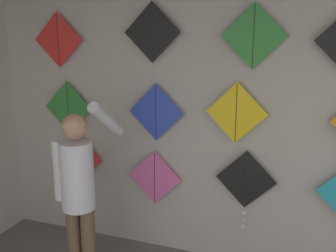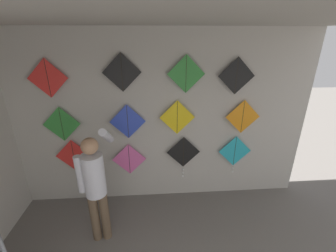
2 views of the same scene
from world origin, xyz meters
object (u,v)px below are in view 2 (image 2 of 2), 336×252
at_px(kite_8, 48,78).
at_px(kite_9, 122,72).
at_px(kite_2, 183,154).
at_px(kite_11, 237,76).
at_px(kite_10, 186,74).
at_px(kite_3, 235,153).
at_px(kite_5, 128,122).
at_px(kite_4, 62,124).
at_px(kite_6, 177,118).
at_px(kite_0, 74,156).
at_px(kite_7, 243,117).
at_px(kite_1, 129,159).
at_px(shopkeeper, 95,182).

relative_size(kite_8, kite_9, 1.00).
bearing_deg(kite_2, kite_11, 0.08).
bearing_deg(kite_10, kite_3, -0.05).
height_order(kite_5, kite_9, kite_9).
relative_size(kite_4, kite_6, 1.00).
xyz_separation_m(kite_5, kite_6, (0.77, 0.00, 0.05)).
bearing_deg(kite_3, kite_5, 179.98).
bearing_deg(kite_6, kite_10, 0.00).
bearing_deg(kite_8, kite_0, 0.00).
bearing_deg(kite_7, kite_4, 180.00).
relative_size(kite_6, kite_10, 1.00).
distance_m(kite_0, kite_5, 1.06).
bearing_deg(kite_6, kite_5, 180.00).
bearing_deg(kite_7, kite_11, 180.00).
relative_size(kite_3, kite_5, 1.25).
height_order(kite_1, kite_10, kite_10).
distance_m(kite_4, kite_9, 1.22).
height_order(kite_9, kite_11, kite_9).
bearing_deg(kite_9, kite_5, 0.00).
relative_size(shopkeeper, kite_6, 3.01).
xyz_separation_m(kite_0, kite_10, (1.78, 0.00, 1.27)).
xyz_separation_m(kite_4, kite_5, (0.99, 0.00, 0.02)).
distance_m(shopkeeper, kite_6, 1.50).
bearing_deg(kite_5, kite_0, 180.00).
bearing_deg(shopkeeper, kite_6, 29.45).
bearing_deg(kite_1, kite_4, 180.00).
bearing_deg(kite_6, kite_2, -0.50).
xyz_separation_m(kite_3, kite_8, (-2.81, 0.00, 1.28)).
distance_m(kite_5, kite_6, 0.77).
height_order(kite_2, kite_8, kite_8).
xyz_separation_m(shopkeeper, kite_5, (0.37, 0.80, 0.51)).
xyz_separation_m(kite_1, kite_6, (0.78, 0.00, 0.71)).
bearing_deg(kite_8, kite_7, 0.00).
distance_m(kite_4, kite_10, 2.01).
bearing_deg(shopkeeper, kite_4, 121.94).
relative_size(kite_4, kite_5, 1.00).
distance_m(kite_1, kite_10, 1.65).
xyz_separation_m(shopkeeper, kite_10, (1.26, 0.80, 1.22)).
xyz_separation_m(kite_5, kite_8, (-1.05, 0.00, 0.68)).
relative_size(shopkeeper, kite_5, 3.01).
bearing_deg(kite_2, kite_3, 0.02).
height_order(kite_6, kite_9, kite_9).
distance_m(kite_3, kite_10, 1.58).
height_order(shopkeeper, kite_1, shopkeeper).
bearing_deg(shopkeeper, kite_8, 124.88).
bearing_deg(kite_5, kite_11, 0.00).
height_order(kite_10, kite_11, kite_10).
distance_m(kite_3, kite_7, 0.64).
bearing_deg(kite_6, kite_3, -0.04).
xyz_separation_m(kite_2, kite_3, (0.87, 0.00, -0.00)).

